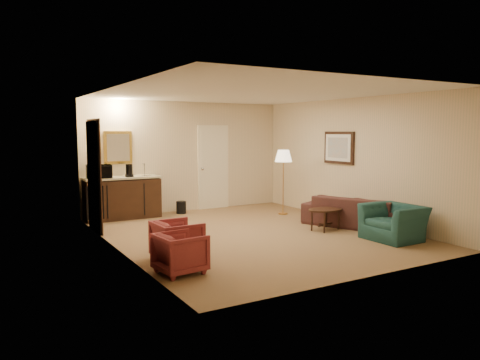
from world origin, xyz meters
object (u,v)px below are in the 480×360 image
object	(u,v)px
teal_armchair	(394,216)
waste_bin	(181,207)
rose_chair_far	(180,251)
rose_chair_near	(177,238)
coffee_table	(325,219)
microwave	(99,170)
sofa	(357,207)
floor_lamp	(283,182)
coffee_maker	(129,170)
wetbar_cabinet	(123,198)

from	to	relation	value
teal_armchair	waste_bin	xyz separation A→B (m)	(-2.20, 4.33, -0.27)
teal_armchair	rose_chair_far	world-z (taller)	teal_armchair
waste_bin	rose_chair_near	bearing A→B (deg)	-113.79
teal_armchair	coffee_table	size ratio (longest dim) A/B	1.31
microwave	sofa	bearing A→B (deg)	-29.42
rose_chair_near	floor_lamp	bearing A→B (deg)	-58.90
microwave	coffee_maker	xyz separation A→B (m)	(0.64, -0.04, -0.03)
floor_lamp	wetbar_cabinet	bearing A→B (deg)	158.53
coffee_maker	teal_armchair	bearing A→B (deg)	-49.03
coffee_table	microwave	size ratio (longest dim) A/B	1.43
rose_chair_far	coffee_maker	distance (m)	4.34
wetbar_cabinet	waste_bin	xyz separation A→B (m)	(1.35, -0.07, -0.32)
wetbar_cabinet	rose_chair_far	size ratio (longest dim) A/B	2.68
rose_chair_far	microwave	world-z (taller)	microwave
rose_chair_near	rose_chair_far	distance (m)	0.66
rose_chair_near	coffee_table	size ratio (longest dim) A/B	0.90
rose_chair_near	floor_lamp	world-z (taller)	floor_lamp
sofa	wetbar_cabinet	bearing A→B (deg)	25.85
floor_lamp	waste_bin	bearing A→B (deg)	148.07
waste_bin	sofa	bearing A→B (deg)	-52.16
rose_chair_far	waste_bin	world-z (taller)	rose_chair_far
sofa	floor_lamp	distance (m)	1.98
microwave	coffee_maker	distance (m)	0.64
sofa	rose_chair_near	world-z (taller)	sofa
sofa	coffee_table	size ratio (longest dim) A/B	2.87
wetbar_cabinet	microwave	bearing A→B (deg)	-174.05
waste_bin	rose_chair_far	bearing A→B (deg)	-113.11
rose_chair_near	coffee_maker	world-z (taller)	coffee_maker
rose_chair_far	microwave	distance (m)	4.34
microwave	coffee_maker	bearing A→B (deg)	3.47
wetbar_cabinet	rose_chair_near	distance (m)	3.71
sofa	waste_bin	xyz separation A→B (m)	(-2.45, 3.15, -0.26)
waste_bin	coffee_maker	world-z (taller)	coffee_maker
waste_bin	microwave	bearing A→B (deg)	179.45
coffee_table	coffee_maker	size ratio (longest dim) A/B	2.62
sofa	teal_armchair	distance (m)	1.20
teal_armchair	waste_bin	distance (m)	4.86
wetbar_cabinet	sofa	size ratio (longest dim) A/B	0.79
coffee_table	floor_lamp	xyz separation A→B (m)	(0.31, 1.85, 0.54)
sofa	rose_chair_near	distance (m)	4.08
teal_armchair	coffee_maker	xyz separation A→B (m)	(-3.41, 4.31, 0.64)
sofa	coffee_table	xyz separation A→B (m)	(-0.76, 0.06, -0.20)
teal_armchair	floor_lamp	world-z (taller)	floor_lamp
floor_lamp	microwave	size ratio (longest dim) A/B	2.93
sofa	microwave	world-z (taller)	microwave
rose_chair_far	coffee_maker	world-z (taller)	coffee_maker
coffee_table	sofa	bearing A→B (deg)	-4.29
coffee_table	waste_bin	world-z (taller)	coffee_table
wetbar_cabinet	teal_armchair	world-z (taller)	wetbar_cabinet
rose_chair_far	coffee_maker	bearing A→B (deg)	-14.38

